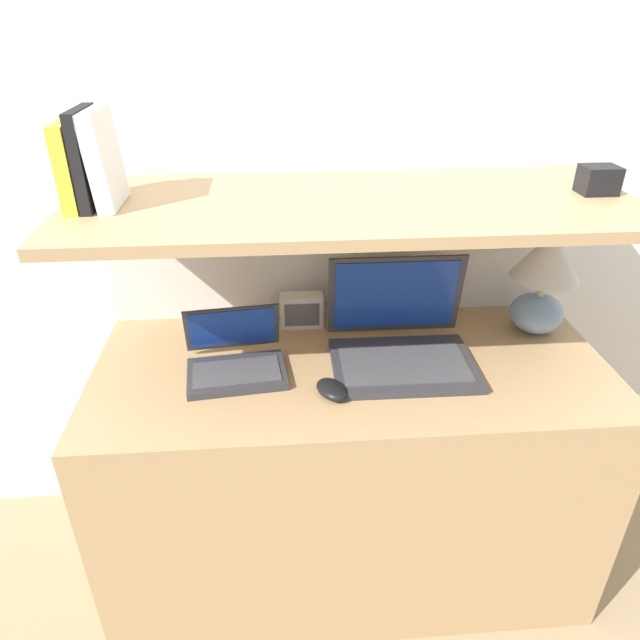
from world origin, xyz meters
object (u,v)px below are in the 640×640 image
object	(u,v)px
laptop_small	(235,359)
book_black	(87,159)
table_lamp	(544,276)
book_yellow	(73,165)
shelf_gadget	(598,180)
book_white	(104,159)
router_box	(302,311)
computer_mouse	(332,390)
laptop_large	(400,342)

from	to	relation	value
laptop_small	book_black	bearing A→B (deg)	166.76
table_lamp	book_yellow	size ratio (longest dim) A/B	1.62
laptop_small	shelf_gadget	xyz separation A→B (m)	(0.92, 0.07, 0.44)
laptop_small	book_white	bearing A→B (deg)	164.99
book_yellow	book_black	distance (m)	0.04
router_box	book_white	xyz separation A→B (m)	(-0.45, -0.16, 0.49)
book_black	book_white	xyz separation A→B (m)	(0.04, -0.00, -0.00)
computer_mouse	book_black	xyz separation A→B (m)	(-0.55, 0.20, 0.53)
book_white	shelf_gadget	xyz separation A→B (m)	(1.19, 0.00, -0.07)
computer_mouse	router_box	xyz separation A→B (m)	(-0.06, 0.36, 0.03)
router_box	book_black	bearing A→B (deg)	-162.16
laptop_large	router_box	bearing A→B (deg)	141.67
laptop_small	book_white	xyz separation A→B (m)	(-0.26, 0.07, 0.51)
book_yellow	book_black	xyz separation A→B (m)	(0.03, 0.00, 0.01)
router_box	book_white	distance (m)	0.69
computer_mouse	book_yellow	world-z (taller)	book_yellow
laptop_large	book_yellow	size ratio (longest dim) A/B	1.98
laptop_small	computer_mouse	world-z (taller)	laptop_small
book_white	router_box	bearing A→B (deg)	19.20
computer_mouse	book_white	world-z (taller)	book_white
book_black	shelf_gadget	world-z (taller)	book_black
laptop_large	router_box	xyz separation A→B (m)	(-0.26, 0.20, -0.00)
book_white	shelf_gadget	bearing A→B (deg)	0.00
laptop_large	book_black	size ratio (longest dim) A/B	1.75
table_lamp	router_box	size ratio (longest dim) A/B	2.43
router_box	book_yellow	bearing A→B (deg)	-163.23
laptop_large	laptop_small	distance (m)	0.45
table_lamp	laptop_large	bearing A→B (deg)	-164.14
table_lamp	router_box	world-z (taller)	table_lamp
laptop_large	shelf_gadget	distance (m)	0.64
book_white	computer_mouse	bearing A→B (deg)	-21.52
laptop_large	book_black	xyz separation A→B (m)	(-0.75, 0.05, 0.49)
router_box	book_white	world-z (taller)	book_white
laptop_small	router_box	xyz separation A→B (m)	(0.19, 0.23, 0.02)
book_black	book_yellow	bearing A→B (deg)	-180.00
laptop_large	computer_mouse	world-z (taller)	laptop_large
laptop_small	book_yellow	bearing A→B (deg)	168.04
book_yellow	book_black	bearing A→B (deg)	0.00
computer_mouse	book_yellow	xyz separation A→B (m)	(-0.58, 0.20, 0.52)
laptop_small	computer_mouse	distance (m)	0.28
table_lamp	book_white	distance (m)	1.20
laptop_large	shelf_gadget	size ratio (longest dim) A/B	4.32
laptop_small	laptop_large	bearing A→B (deg)	3.12
book_yellow	laptop_large	bearing A→B (deg)	-3.43
laptop_small	book_yellow	xyz separation A→B (m)	(-0.34, 0.07, 0.50)
computer_mouse	router_box	world-z (taller)	router_box
book_white	shelf_gadget	size ratio (longest dim) A/B	2.47
laptop_large	router_box	world-z (taller)	laptop_large
book_black	shelf_gadget	size ratio (longest dim) A/B	2.48
shelf_gadget	book_white	bearing A→B (deg)	-180.00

